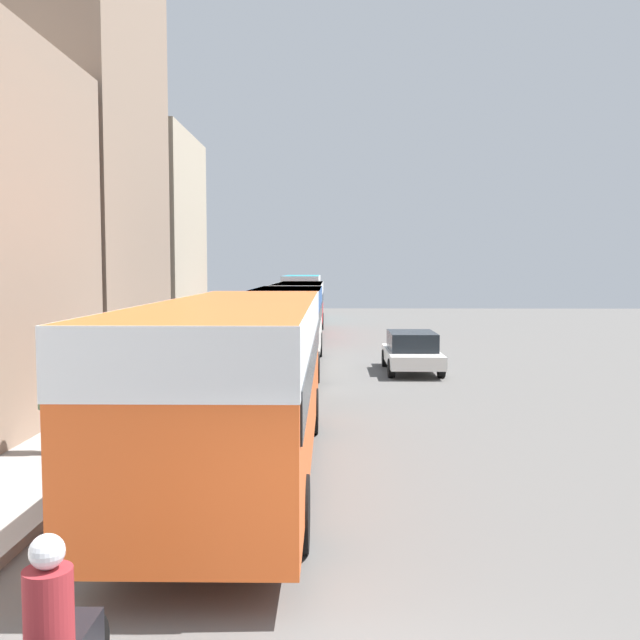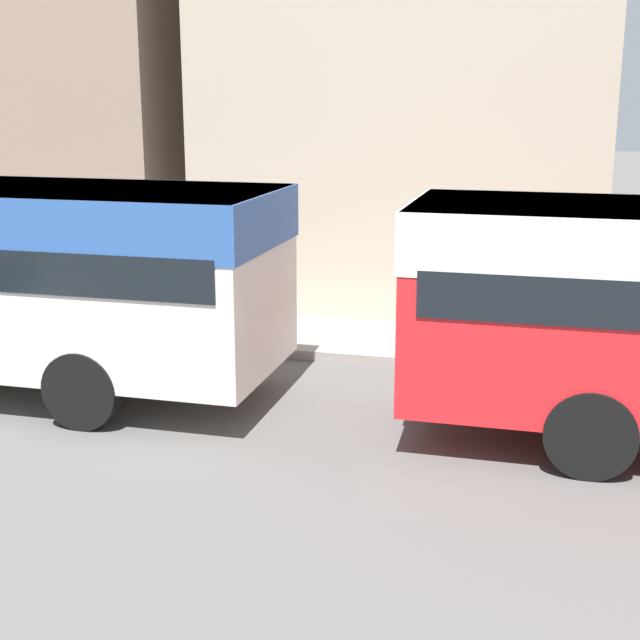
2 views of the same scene
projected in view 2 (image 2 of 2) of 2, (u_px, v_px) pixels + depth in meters
The scene contains 1 object.
building_end_row at pixel (420, 56), 17.86m from camera, with size 6.80×7.38×9.60m.
Camera 2 is at (8.91, 30.07, 4.08)m, focal length 50.00 mm.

